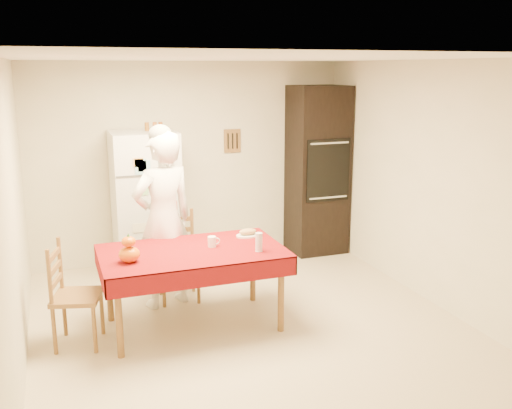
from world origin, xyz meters
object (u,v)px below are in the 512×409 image
refrigerator (146,203)px  coffee_mug (212,242)px  bread_plate (248,235)px  wine_glass (259,242)px  dining_table (192,257)px  chair_far (177,252)px  pumpkin_lower (129,254)px  chair_left (69,291)px  seated_woman (163,220)px  oven_cabinet (318,170)px

refrigerator → coffee_mug: size_ratio=17.00×
refrigerator → bread_plate: (0.78, -1.44, -0.08)m
coffee_mug → wine_glass: bearing=-36.9°
refrigerator → dining_table: size_ratio=1.00×
dining_table → coffee_mug: coffee_mug is taller
chair_far → pumpkin_lower: (-0.61, -0.89, 0.32)m
refrigerator → coffee_mug: 1.68m
chair_left → chair_far: bearing=-41.3°
coffee_mug → bread_plate: bearing=25.4°
coffee_mug → pumpkin_lower: bearing=-167.5°
refrigerator → chair_far: (0.17, -0.93, -0.34)m
coffee_mug → pumpkin_lower: (-0.80, -0.18, 0.02)m
chair_left → bread_plate: (1.75, 0.24, 0.26)m
chair_far → pumpkin_lower: size_ratio=5.07×
bread_plate → chair_left: bearing=-172.3°
chair_far → pumpkin_lower: bearing=-119.8°
chair_left → wine_glass: chair_left is taller
dining_table → wine_glass: size_ratio=9.66×
dining_table → bread_plate: 0.68m
chair_far → pumpkin_lower: chair_far is taller
dining_table → pumpkin_lower: size_ratio=9.08×
bread_plate → coffee_mug: bearing=-154.6°
seated_woman → wine_glass: size_ratio=10.35×
coffee_mug → bread_plate: size_ratio=0.42×
chair_left → coffee_mug: 1.35m
chair_left → pumpkin_lower: bearing=-90.5°
coffee_mug → wine_glass: size_ratio=0.57×
dining_table → chair_far: bearing=88.8°
chair_left → coffee_mug: chair_left is taller
wine_glass → bread_plate: size_ratio=0.73×
chair_left → refrigerator: bearing=-14.7°
pumpkin_lower → coffee_mug: bearing=12.5°
coffee_mug → pumpkin_lower: pumpkin_lower is taller
refrigerator → chair_left: (-0.96, -1.67, -0.34)m
oven_cabinet → chair_left: size_ratio=2.32×
wine_glass → bread_plate: wine_glass is taller
chair_far → wine_glass: (0.56, -1.00, 0.34)m
chair_far → seated_woman: (-0.16, -0.14, 0.40)m
coffee_mug → wine_glass: 0.47m
refrigerator → wine_glass: size_ratio=9.66×
dining_table → coffee_mug: (0.20, 0.03, 0.12)m
oven_cabinet → bread_plate: bearing=-135.2°
dining_table → chair_left: chair_left is taller
refrigerator → pumpkin_lower: (-0.45, -1.82, -0.02)m
chair_far → chair_left: same height
chair_left → bread_plate: size_ratio=3.96×
dining_table → pumpkin_lower: bearing=-166.6°
refrigerator → wine_glass: refrigerator is taller
chair_far → seated_woman: seated_woman is taller
oven_cabinet → coffee_mug: 2.58m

